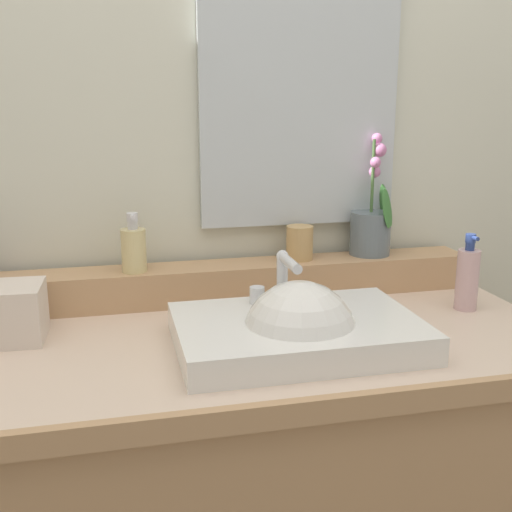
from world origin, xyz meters
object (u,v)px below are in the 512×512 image
object	(u,v)px
potted_plant	(371,225)
soap_dispenser	(134,248)
sink_basin	(298,335)
tumbler_cup	(300,243)
lotion_bottle	(467,278)
tissue_box	(11,313)

from	to	relation	value
potted_plant	soap_dispenser	world-z (taller)	potted_plant
sink_basin	tumbler_cup	distance (m)	0.38
sink_basin	soap_dispenser	xyz separation A→B (m)	(-0.30, 0.33, 0.12)
potted_plant	lotion_bottle	distance (m)	0.28
sink_basin	lotion_bottle	bearing A→B (deg)	16.88
lotion_bottle	tissue_box	bearing A→B (deg)	177.73
tumbler_cup	lotion_bottle	world-z (taller)	lotion_bottle
sink_basin	soap_dispenser	world-z (taller)	soap_dispenser
sink_basin	tissue_box	bearing A→B (deg)	162.37
tumbler_cup	tissue_box	size ratio (longest dim) A/B	0.66
tumbler_cup	lotion_bottle	xyz separation A→B (m)	(0.34, -0.21, -0.05)
soap_dispenser	lotion_bottle	bearing A→B (deg)	-14.36
sink_basin	potted_plant	xyz separation A→B (m)	(0.30, 0.36, 0.14)
soap_dispenser	lotion_bottle	world-z (taller)	soap_dispenser
tumbler_cup	lotion_bottle	size ratio (longest dim) A/B	0.47
sink_basin	potted_plant	size ratio (longest dim) A/B	1.55
sink_basin	potted_plant	bearing A→B (deg)	49.77
soap_dispenser	lotion_bottle	distance (m)	0.78
soap_dispenser	potted_plant	bearing A→B (deg)	2.88
tumbler_cup	lotion_bottle	bearing A→B (deg)	-32.04
sink_basin	tissue_box	size ratio (longest dim) A/B	3.70
lotion_bottle	soap_dispenser	bearing A→B (deg)	165.64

